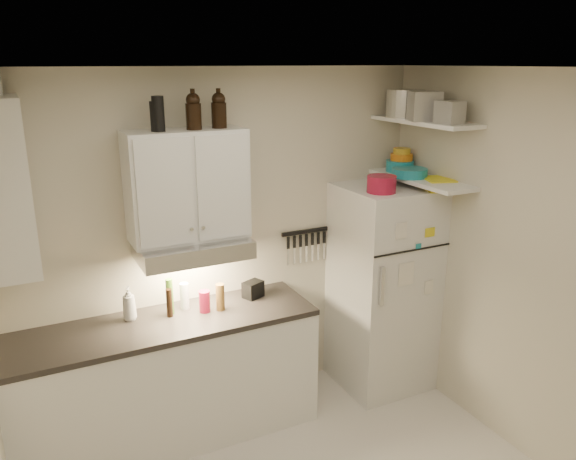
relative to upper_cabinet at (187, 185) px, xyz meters
name	(u,v)px	position (x,y,z in m)	size (l,w,h in m)	color
ceiling	(327,66)	(0.30, -1.33, 0.78)	(3.20, 3.00, 0.02)	silver
back_wall	(222,245)	(0.30, 0.18, -0.53)	(3.20, 0.02, 2.60)	beige
right_wall	(538,276)	(1.91, -1.33, -0.53)	(0.02, 3.00, 2.60)	beige
base_cabinet	(168,383)	(-0.25, -0.14, -1.39)	(2.10, 0.60, 0.88)	white
countertop	(164,324)	(-0.25, -0.14, -0.93)	(2.10, 0.62, 0.04)	#272422
upper_cabinet	(187,185)	(0.00, 0.00, 0.00)	(0.80, 0.33, 0.75)	white
range_hood	(193,249)	(0.00, -0.06, -0.44)	(0.76, 0.46, 0.12)	silver
fridge	(383,288)	(1.55, -0.18, -0.98)	(0.70, 0.68, 1.70)	silver
shelf_hi	(424,122)	(1.75, -0.31, 0.38)	(0.30, 0.95, 0.03)	white
shelf_lo	(420,180)	(1.75, -0.31, -0.07)	(0.30, 0.95, 0.03)	white
knife_strip	(305,231)	(1.00, 0.15, -0.51)	(0.42, 0.02, 0.03)	black
dutch_oven	(382,184)	(1.38, -0.32, -0.06)	(0.22, 0.22, 0.13)	maroon
book_stack	(438,184)	(1.82, -0.43, -0.08)	(0.20, 0.25, 0.09)	yellow
spice_jar	(392,181)	(1.56, -0.21, -0.08)	(0.06, 0.06, 0.09)	silver
stock_pot	(405,103)	(1.73, -0.09, 0.49)	(0.29, 0.29, 0.21)	silver
tin_a	(425,106)	(1.68, -0.38, 0.49)	(0.21, 0.19, 0.21)	#AAAAAD
tin_b	(450,112)	(1.71, -0.62, 0.47)	(0.16, 0.16, 0.16)	#AAAAAD
bowl_teal	(400,166)	(1.76, -0.03, -0.01)	(0.22, 0.22, 0.09)	teal
bowl_orange	(402,157)	(1.78, -0.03, 0.07)	(0.18, 0.18, 0.05)	orange
bowl_yellow	(402,151)	(1.78, -0.03, 0.12)	(0.14, 0.14, 0.04)	gold
plates	(410,173)	(1.69, -0.25, -0.02)	(0.27, 0.27, 0.07)	teal
growler_a	(193,111)	(0.06, -0.04, 0.50)	(0.10, 0.10, 0.24)	black
growler_b	(219,110)	(0.24, -0.03, 0.50)	(0.10, 0.10, 0.24)	black
thermos_a	(158,114)	(-0.17, -0.04, 0.49)	(0.08, 0.08, 0.22)	black
thermos_b	(155,116)	(-0.19, -0.03, 0.47)	(0.07, 0.07, 0.19)	black
soap_bottle	(129,302)	(-0.45, 0.00, -0.77)	(0.10, 0.10, 0.27)	white
pepper_mill	(220,297)	(0.16, -0.13, -0.81)	(0.06, 0.06, 0.20)	brown
oil_bottle	(170,297)	(-0.17, -0.03, -0.77)	(0.05, 0.05, 0.26)	#335916
vinegar_bottle	(169,303)	(-0.19, -0.07, -0.80)	(0.04, 0.04, 0.20)	black
clear_bottle	(185,296)	(-0.06, 0.01, -0.81)	(0.06, 0.06, 0.19)	silver
red_jar	(205,301)	(0.05, -0.11, -0.83)	(0.08, 0.08, 0.16)	maroon
caddy	(253,289)	(0.46, -0.02, -0.84)	(0.14, 0.10, 0.12)	black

